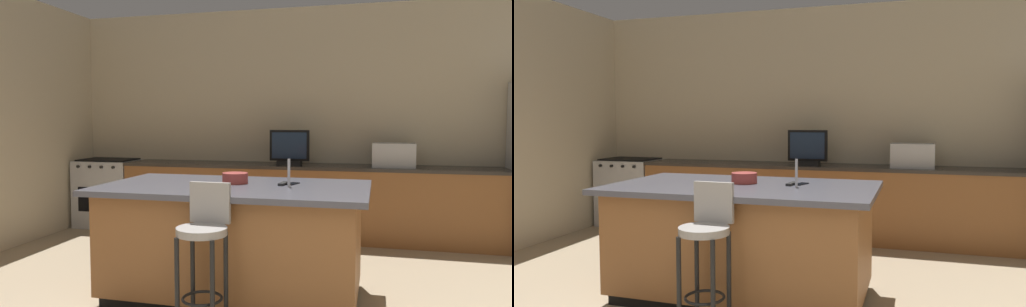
{
  "view_description": "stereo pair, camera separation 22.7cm",
  "coord_description": "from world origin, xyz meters",
  "views": [
    {
      "loc": [
        0.83,
        -1.32,
        1.44
      ],
      "look_at": [
        -0.35,
        3.35,
        1.1
      ],
      "focal_mm": 33.92,
      "sensor_mm": 36.0,
      "label": 1
    },
    {
      "loc": [
        1.05,
        -1.26,
        1.44
      ],
      "look_at": [
        -0.35,
        3.35,
        1.1
      ],
      "focal_mm": 33.92,
      "sensor_mm": 36.0,
      "label": 2
    }
  ],
  "objects": [
    {
      "name": "bar_stool_center",
      "position": [
        -0.28,
        1.66,
        0.61
      ],
      "size": [
        0.34,
        0.34,
        1.02
      ],
      "rotation": [
        0.0,
        0.0,
        -0.04
      ],
      "color": "gray",
      "rests_on": "ground_plane"
    },
    {
      "name": "range_oven",
      "position": [
        -2.71,
        4.51,
        0.45
      ],
      "size": [
        0.77,
        0.63,
        0.91
      ],
      "color": "#B7BABF",
      "rests_on": "ground_plane"
    },
    {
      "name": "counter_back",
      "position": [
        -0.03,
        4.51,
        0.45
      ],
      "size": [
        4.57,
        0.62,
        0.89
      ],
      "color": "brown",
      "rests_on": "ground_plane"
    },
    {
      "name": "kitchen_island",
      "position": [
        -0.28,
        2.38,
        0.47
      ],
      "size": [
        2.13,
        1.21,
        0.92
      ],
      "color": "black",
      "rests_on": "ground_plane"
    },
    {
      "name": "sink_faucet_island",
      "position": [
        0.16,
        2.38,
        1.03
      ],
      "size": [
        0.02,
        0.02,
        0.22
      ],
      "primitive_type": "cylinder",
      "color": "#B2B2B7",
      "rests_on": "kitchen_island"
    },
    {
      "name": "wall_back",
      "position": [
        0.0,
        4.89,
        1.43
      ],
      "size": [
        6.81,
        0.12,
        2.86
      ],
      "primitive_type": "cube",
      "color": "beige",
      "rests_on": "ground_plane"
    },
    {
      "name": "tv_monitor",
      "position": [
        -0.21,
        4.46,
        1.09
      ],
      "size": [
        0.48,
        0.16,
        0.42
      ],
      "color": "black",
      "rests_on": "counter_back"
    },
    {
      "name": "fruit_bowl",
      "position": [
        -0.31,
        2.48,
        0.96
      ],
      "size": [
        0.21,
        0.21,
        0.09
      ],
      "primitive_type": "cylinder",
      "color": "#993833",
      "rests_on": "kitchen_island"
    },
    {
      "name": "tv_remote",
      "position": [
        0.1,
        2.48,
        0.93
      ],
      "size": [
        0.06,
        0.17,
        0.02
      ],
      "primitive_type": "cube",
      "rotation": [
        0.0,
        0.0,
        -0.1
      ],
      "color": "black",
      "rests_on": "kitchen_island"
    },
    {
      "name": "sink_faucet_back",
      "position": [
        -0.22,
        4.61,
        1.01
      ],
      "size": [
        0.02,
        0.02,
        0.24
      ],
      "primitive_type": "cylinder",
      "color": "#B2B2B7",
      "rests_on": "counter_back"
    },
    {
      "name": "microwave",
      "position": [
        1.01,
        4.51,
        1.03
      ],
      "size": [
        0.48,
        0.36,
        0.28
      ],
      "primitive_type": "cube",
      "color": "#B7BABF",
      "rests_on": "counter_back"
    },
    {
      "name": "cell_phone",
      "position": [
        0.16,
        2.54,
        0.92
      ],
      "size": [
        0.11,
        0.16,
        0.01
      ],
      "primitive_type": "cube",
      "rotation": [
        0.0,
        0.0,
        -0.3
      ],
      "color": "black",
      "rests_on": "kitchen_island"
    }
  ]
}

